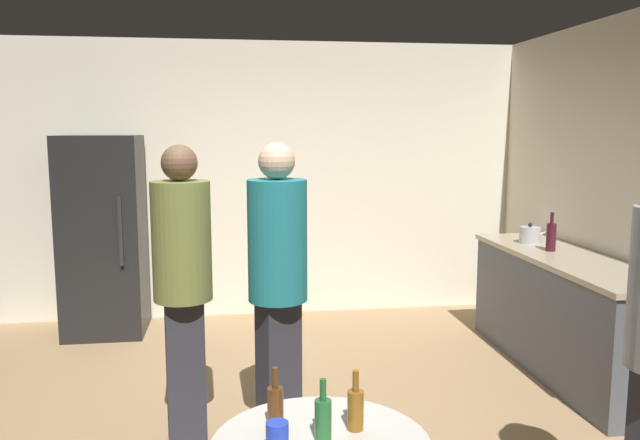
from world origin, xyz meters
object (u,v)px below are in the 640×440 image
object	(u,v)px
refrigerator	(103,236)
person_in_olive_shirt	(183,271)
plastic_cup_blue	(277,437)
person_in_teal_shirt	(278,271)
beer_bottle_green	(323,418)
kettle	(530,235)
beer_bottle_brown	(275,405)
wine_bottle_on_counter	(551,236)
beer_bottle_amber	(355,408)

from	to	relation	value
refrigerator	person_in_olive_shirt	distance (m)	2.37
plastic_cup_blue	person_in_teal_shirt	xyz separation A→B (m)	(0.11, 1.48, 0.26)
refrigerator	beer_bottle_green	bearing A→B (deg)	-68.58
plastic_cup_blue	person_in_teal_shirt	bearing A→B (deg)	85.59
plastic_cup_blue	person_in_olive_shirt	xyz separation A→B (m)	(-0.43, 1.59, 0.25)
kettle	beer_bottle_brown	size ratio (longest dim) A/B	1.06
kettle	beer_bottle_brown	world-z (taller)	kettle
beer_bottle_green	plastic_cup_blue	bearing A→B (deg)	-158.23
person_in_teal_shirt	wine_bottle_on_counter	bearing A→B (deg)	89.82
beer_bottle_amber	beer_bottle_green	xyz separation A→B (m)	(-0.13, -0.06, 0.00)
plastic_cup_blue	person_in_olive_shirt	world-z (taller)	person_in_olive_shirt
wine_bottle_on_counter	beer_bottle_green	world-z (taller)	wine_bottle_on_counter
kettle	person_in_olive_shirt	distance (m)	3.07
wine_bottle_on_counter	beer_bottle_brown	bearing A→B (deg)	-134.99
beer_bottle_green	wine_bottle_on_counter	bearing A→B (deg)	48.67
beer_bottle_brown	refrigerator	bearing A→B (deg)	109.89
person_in_olive_shirt	beer_bottle_green	bearing A→B (deg)	13.47
refrigerator	beer_bottle_amber	world-z (taller)	refrigerator
refrigerator	wine_bottle_on_counter	xyz separation A→B (m)	(3.64, -1.25, 0.12)
refrigerator	wine_bottle_on_counter	bearing A→B (deg)	-18.97
plastic_cup_blue	person_in_teal_shirt	size ratio (longest dim) A/B	0.06
refrigerator	kettle	world-z (taller)	refrigerator
kettle	plastic_cup_blue	distance (m)	3.73
beer_bottle_amber	person_in_teal_shirt	xyz separation A→B (m)	(-0.19, 1.35, 0.23)
wine_bottle_on_counter	beer_bottle_brown	world-z (taller)	wine_bottle_on_counter
kettle	person_in_olive_shirt	bearing A→B (deg)	-154.86
refrigerator	person_in_olive_shirt	size ratio (longest dim) A/B	1.02
beer_bottle_brown	plastic_cup_blue	bearing A→B (deg)	-92.33
refrigerator	person_in_olive_shirt	bearing A→B (deg)	-68.64
refrigerator	person_in_olive_shirt	xyz separation A→B (m)	(0.86, -2.21, 0.14)
beer_bottle_brown	person_in_teal_shirt	xyz separation A→B (m)	(0.11, 1.27, 0.23)
beer_bottle_green	person_in_olive_shirt	world-z (taller)	person_in_olive_shirt
wine_bottle_on_counter	person_in_olive_shirt	bearing A→B (deg)	-161.02
plastic_cup_blue	person_in_olive_shirt	size ratio (longest dim) A/B	0.06
person_in_teal_shirt	person_in_olive_shirt	bearing A→B (deg)	-127.49
beer_bottle_amber	person_in_olive_shirt	bearing A→B (deg)	116.61
plastic_cup_blue	beer_bottle_green	bearing A→B (deg)	21.77
person_in_olive_shirt	person_in_teal_shirt	bearing A→B (deg)	70.21
refrigerator	beer_bottle_amber	size ratio (longest dim) A/B	7.83
beer_bottle_amber	plastic_cup_blue	bearing A→B (deg)	-156.81
person_in_olive_shirt	plastic_cup_blue	bearing A→B (deg)	7.05
beer_bottle_green	person_in_teal_shirt	world-z (taller)	person_in_teal_shirt
kettle	beer_bottle_amber	bearing A→B (deg)	-126.50
refrigerator	beer_bottle_brown	distance (m)	3.82
kettle	beer_bottle_amber	xyz separation A→B (m)	(-2.04, -2.76, -0.15)
wine_bottle_on_counter	person_in_olive_shirt	size ratio (longest dim) A/B	0.18
person_in_olive_shirt	refrigerator	bearing A→B (deg)	-166.67
wine_bottle_on_counter	beer_bottle_green	distance (m)	3.31
beer_bottle_brown	plastic_cup_blue	world-z (taller)	beer_bottle_brown
wine_bottle_on_counter	person_in_olive_shirt	world-z (taller)	person_in_olive_shirt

